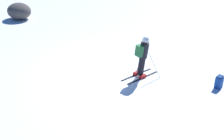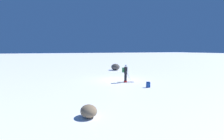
{
  "view_description": "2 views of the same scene",
  "coord_description": "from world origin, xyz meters",
  "px_view_note": "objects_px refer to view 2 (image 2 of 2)",
  "views": [
    {
      "loc": [
        -5.98,
        10.36,
        5.94
      ],
      "look_at": [
        -1.22,
        1.93,
        1.09
      ],
      "focal_mm": 50.0,
      "sensor_mm": 36.0,
      "label": 1
    },
    {
      "loc": [
        -16.84,
        8.1,
        3.27
      ],
      "look_at": [
        -2.83,
        2.08,
        1.48
      ],
      "focal_mm": 28.0,
      "sensor_mm": 36.0,
      "label": 2
    }
  ],
  "objects_px": {
    "skier": "(125,72)",
    "spare_backpack": "(148,85)",
    "exposed_boulder_1": "(89,111)",
    "exposed_boulder_0": "(115,67)"
  },
  "relations": [
    {
      "from": "skier",
      "to": "spare_backpack",
      "type": "relative_size",
      "value": 3.65
    },
    {
      "from": "spare_backpack",
      "to": "exposed_boulder_0",
      "type": "height_order",
      "value": "exposed_boulder_0"
    },
    {
      "from": "skier",
      "to": "exposed_boulder_1",
      "type": "distance_m",
      "value": 9.42
    },
    {
      "from": "skier",
      "to": "spare_backpack",
      "type": "height_order",
      "value": "skier"
    },
    {
      "from": "spare_backpack",
      "to": "skier",
      "type": "bearing_deg",
      "value": 117.53
    },
    {
      "from": "skier",
      "to": "exposed_boulder_0",
      "type": "distance_m",
      "value": 10.58
    },
    {
      "from": "skier",
      "to": "exposed_boulder_1",
      "type": "xyz_separation_m",
      "value": [
        -7.35,
        5.84,
        -0.71
      ]
    },
    {
      "from": "skier",
      "to": "exposed_boulder_1",
      "type": "bearing_deg",
      "value": 161.55
    },
    {
      "from": "skier",
      "to": "spare_backpack",
      "type": "bearing_deg",
      "value": -145.85
    },
    {
      "from": "spare_backpack",
      "to": "exposed_boulder_1",
      "type": "relative_size",
      "value": 0.53
    }
  ]
}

